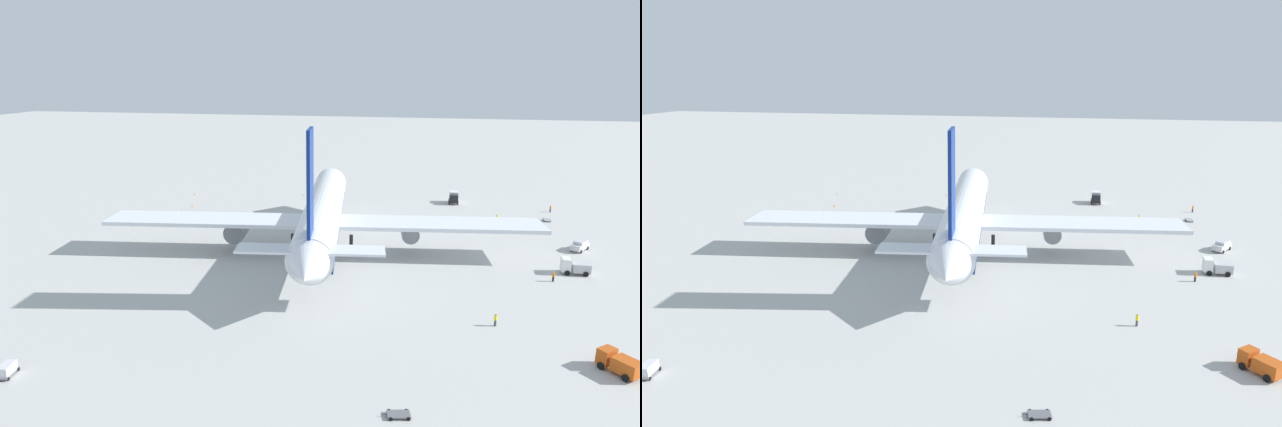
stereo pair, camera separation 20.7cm
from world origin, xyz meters
The scene contains 18 objects.
ground_plane centered at (0.00, 0.00, 0.00)m, with size 600.00×600.00×0.00m, color #B2B2AD.
airliner centered at (-1.23, -0.04, 7.09)m, with size 70.42×82.04×26.19m.
service_truck_0 centered at (-4.82, -45.07, 1.32)m, with size 2.73×4.62×2.70m.
service_truck_1 centered at (-38.23, -42.82, 1.28)m, with size 4.98×4.71×2.37m.
service_truck_2 centered at (43.87, -25.92, 1.59)m, with size 4.67×2.51×2.97m.
service_van centered at (8.90, -49.03, 1.03)m, with size 4.97×4.23×1.97m.
baggage_cart_0 centered at (-51.90, -18.42, 0.26)m, with size 1.96×3.04×0.40m.
baggage_cart_1 centered at (-53.24, 26.23, 0.79)m, with size 3.48×1.97×1.44m.
baggage_cart_2 centered at (30.22, -46.68, 0.26)m, with size 2.95×1.61×0.40m.
ground_worker_0 centered at (-9.38, -40.89, 0.88)m, with size 0.52×0.52×1.72m.
ground_worker_1 centered at (26.82, -35.20, 0.91)m, with size 0.45×0.45×1.79m.
ground_worker_2 centered at (-28.49, -29.95, 0.90)m, with size 0.56×0.56×1.77m.
ground_worker_3 centered at (39.01, -48.95, 0.84)m, with size 0.56×0.56×1.66m.
traffic_cone_0 centered at (26.11, 39.26, 0.28)m, with size 0.36×0.36×0.55m, color orange.
traffic_cone_1 centered at (44.31, 14.40, 0.28)m, with size 0.36×0.36×0.55m, color orange.
traffic_cone_2 centered at (6.54, 44.53, 0.28)m, with size 0.36×0.36×0.55m, color orange.
traffic_cone_3 centered at (20.93, 39.74, 0.28)m, with size 0.36×0.36×0.55m, color orange.
traffic_cone_4 centered at (39.47, 44.48, 0.28)m, with size 0.36×0.36×0.55m, color orange.
Camera 2 is at (-102.01, -20.96, 34.37)m, focal length 31.33 mm.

